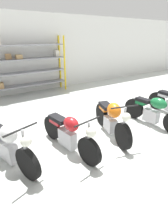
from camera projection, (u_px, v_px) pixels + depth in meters
ground_plane at (92, 141)px, 4.69m from camera, size 30.00×30.00×0.00m
back_wall at (25, 54)px, 8.14m from camera, size 30.00×0.08×3.60m
shelving_rack at (15, 66)px, 7.73m from camera, size 4.70×0.63×2.61m
motorcycle_white at (8, 145)px, 3.67m from camera, size 0.89×1.98×1.09m
motorcycle_red at (69, 133)px, 4.14m from camera, size 0.68×2.08×1.04m
motorcycle_orange at (112, 119)px, 4.78m from camera, size 0.86×2.00×1.11m
motorcycle_green at (154, 112)px, 5.33m from camera, size 0.69×2.10×1.05m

